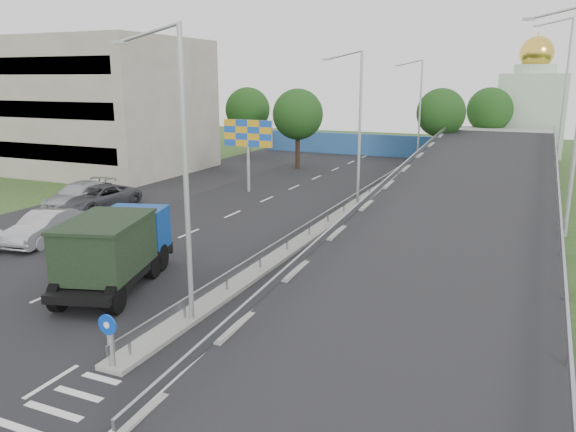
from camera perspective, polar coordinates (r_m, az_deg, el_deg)
The scene contains 22 objects.
ground at distance 16.83m, azimuth -22.47°, elevation -17.77°, with size 160.00×160.00×0.00m, color #2D4C1E.
road_surface at distance 33.76m, azimuth -1.31°, elevation -0.80°, with size 26.00×90.00×0.04m, color black.
parking_strip at distance 40.88m, azimuth -18.04°, elevation 1.10°, with size 8.00×90.00×0.05m, color black.
median at distance 36.27m, azimuth 5.68°, elevation 0.33°, with size 1.00×44.00×0.20m, color gray.
overpass_ramp at distance 34.40m, azimuth 17.70°, elevation 1.81°, with size 10.00×50.00×3.50m.
median_guardrail at distance 36.13m, azimuth 5.71°, elevation 1.33°, with size 0.09×44.00×0.71m.
sign_bollard at distance 17.69m, azimuth -17.64°, elevation -11.94°, with size 0.64×0.23×1.67m.
lamp_post_near at distance 19.13m, azimuth -10.88°, elevation 5.41°, with size 2.74×0.18×10.08m.
lamp_post_mid at distance 37.26m, azimuth 7.04°, elevation 9.55°, with size 2.74×0.18×10.08m.
lamp_post_far at distance 56.65m, azimuth 13.08°, elevation 10.74°, with size 2.74×0.18×10.08m.
beige_building at distance 58.37m, azimuth -21.03°, elevation 10.46°, with size 24.00×14.00×12.00m, color gray.
blue_wall at distance 63.75m, azimuth 10.26°, elevation 7.02°, with size 30.00×0.50×2.40m, color #285594.
church at distance 69.63m, azimuth 23.48°, elevation 10.07°, with size 7.00×7.00×13.80m.
billboard at distance 42.73m, azimuth -4.09°, elevation 7.97°, with size 4.00×0.24×5.50m.
tree_left_mid at distance 53.89m, azimuth 1.00°, elevation 10.27°, with size 4.80×4.80×7.60m.
tree_median_far at distance 58.33m, azimuth 15.28°, elevation 10.07°, with size 4.80×4.80×7.60m.
tree_left_far at distance 61.83m, azimuth -4.12°, elevation 10.70°, with size 4.80×4.80×7.60m.
tree_ramp_far at distance 64.82m, azimuth 19.81°, elevation 10.07°, with size 4.80×4.80×7.60m.
dump_truck at distance 24.38m, azimuth -17.11°, elevation -3.00°, with size 4.50×7.51×3.12m.
parked_car_b at distance 32.50m, azimuth -23.46°, elevation -1.02°, with size 1.77×5.08×1.68m, color #9C9DA2.
parked_car_c at distance 39.42m, azimuth -18.66°, elevation 1.79°, with size 2.64×5.72×1.59m, color #3A3B40.
parked_car_d at distance 40.37m, azimuth -20.48°, elevation 1.97°, with size 2.35×5.77×1.68m, color #A2A4AB.
Camera 1 is at (10.93, -9.55, 8.53)m, focal length 35.00 mm.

